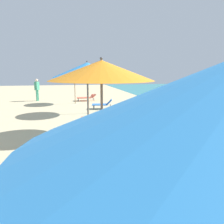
{
  "coord_description": "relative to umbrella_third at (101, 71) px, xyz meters",
  "views": [
    {
      "loc": [
        -0.59,
        3.09,
        2.3
      ],
      "look_at": [
        0.67,
        9.07,
        1.18
      ],
      "focal_mm": 36.61,
      "sensor_mm": 36.0,
      "label": 1
    }
  ],
  "objects": [
    {
      "name": "beach_ball",
      "position": [
        1.69,
        14.98,
        -2.14
      ],
      "size": [
        0.3,
        0.3,
        0.3
      ],
      "primitive_type": "sphere",
      "color": "#E54C38",
      "rests_on": "ground"
    },
    {
      "name": "umbrella_fifth",
      "position": [
        0.55,
        7.77,
        0.1
      ],
      "size": [
        2.2,
        2.2,
        2.67
      ],
      "color": "olive",
      "rests_on": "ground"
    },
    {
      "name": "lounger_third_shoreside",
      "position": [
        0.62,
        1.22,
        -2.04
      ],
      "size": [
        1.67,
        0.85,
        0.56
      ],
      "rotation": [
        0.0,
        0.0,
        2.99
      ],
      "color": "#D8593F",
      "rests_on": "ground"
    },
    {
      "name": "umbrella_farthest",
      "position": [
        0.03,
        11.7,
        -0.08
      ],
      "size": [
        1.97,
        1.97,
        2.47
      ],
      "color": "olive",
      "rests_on": "ground"
    },
    {
      "name": "lounger_fifth_shoreside",
      "position": [
        1.54,
        9.04,
        -1.99
      ],
      "size": [
        1.3,
        0.85,
        0.59
      ],
      "rotation": [
        0.0,
        0.0,
        2.95
      ],
      "color": "blue",
      "rests_on": "ground"
    },
    {
      "name": "lounger_fourth_inland",
      "position": [
        0.79,
        2.59,
        -2.04
      ],
      "size": [
        1.35,
        0.68,
        0.48
      ],
      "rotation": [
        0.0,
        0.0,
        3.06
      ],
      "color": "#4CA572",
      "rests_on": "ground"
    },
    {
      "name": "lounger_fourth_shoreside",
      "position": [
        0.75,
        5.08,
        -1.97
      ],
      "size": [
        1.65,
        0.82,
        0.65
      ],
      "rotation": [
        0.0,
        0.0,
        2.98
      ],
      "color": "#D8593F",
      "rests_on": "ground"
    },
    {
      "name": "umbrella_fourth",
      "position": [
        0.11,
        3.78,
        0.02
      ],
      "size": [
        2.44,
        2.44,
        2.64
      ],
      "color": "#4C4C51",
      "rests_on": "ground"
    },
    {
      "name": "person_walking_far",
      "position": [
        -2.71,
        13.74,
        -1.28
      ],
      "size": [
        0.36,
        0.42,
        1.67
      ],
      "rotation": [
        0.0,
        0.0,
        5.81
      ],
      "color": "#3F9972",
      "rests_on": "ground"
    },
    {
      "name": "lounger_farthest_shoreside",
      "position": [
        0.97,
        12.98,
        -2.02
      ],
      "size": [
        1.46,
        0.7,
        0.5
      ],
      "rotation": [
        0.0,
        0.0,
        3.12
      ],
      "color": "#D8593F",
      "rests_on": "ground"
    },
    {
      "name": "umbrella_third",
      "position": [
        0.0,
        0.0,
        0.0
      ],
      "size": [
        2.05,
        2.05,
        2.55
      ],
      "color": "#4C4C51",
      "rests_on": "ground"
    },
    {
      "name": "lounger_third_inland",
      "position": [
        0.83,
        -1.25,
        -1.96
      ],
      "size": [
        1.39,
        0.78,
        0.67
      ],
      "rotation": [
        0.0,
        0.0,
        3.29
      ],
      "color": "#D8593F",
      "rests_on": "ground"
    }
  ]
}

